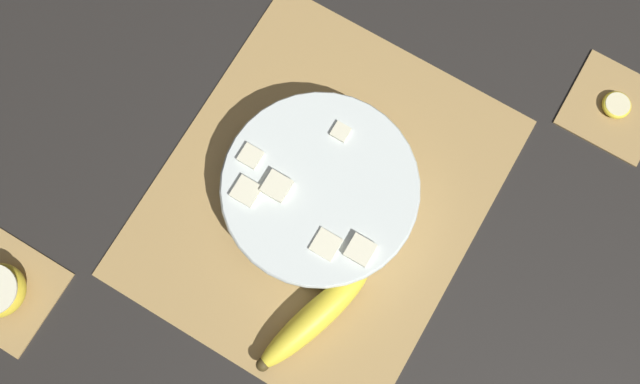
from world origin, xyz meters
name	(u,v)px	position (x,y,z in m)	size (l,w,h in m)	color
ground_plane	(320,197)	(0.00, 0.00, 0.00)	(6.00, 6.00, 0.00)	black
bamboo_mat_center	(320,196)	(0.00, 0.00, 0.00)	(0.48, 0.41, 0.01)	#A8844C
coaster_mat_near_right	(614,107)	(0.31, -0.29, 0.00)	(0.12, 0.12, 0.01)	#A8844C
coaster_mat_far_left	(7,291)	(-0.31, 0.29, 0.00)	(0.12, 0.12, 0.01)	#A8844C
fruit_salad_bowl	(320,191)	(0.00, 0.00, 0.04)	(0.25, 0.25, 0.07)	silver
whole_banana	(314,318)	(-0.14, -0.07, 0.03)	(0.18, 0.09, 0.04)	yellow
banana_coin_single	(617,105)	(0.31, -0.29, 0.01)	(0.04, 0.04, 0.01)	beige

